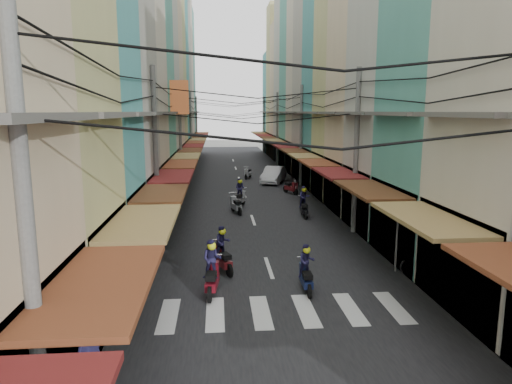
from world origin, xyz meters
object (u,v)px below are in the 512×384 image
bicycle (420,273)px  market_umbrella (456,211)px  white_car (274,183)px  traffic_sign (397,225)px

bicycle → market_umbrella: market_umbrella is taller
bicycle → market_umbrella: bearing=-91.7°
bicycle → market_umbrella: (1.38, 0.19, 2.35)m
white_car → market_umbrella: 22.88m
bicycle → traffic_sign: 2.07m
white_car → bicycle: bearing=-63.7°
market_umbrella → traffic_sign: market_umbrella is taller
bicycle → traffic_sign: bearing=69.5°
bicycle → white_car: bearing=-2.3°
bicycle → market_umbrella: size_ratio=0.62×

